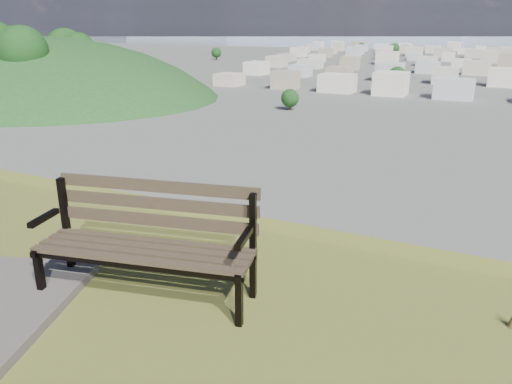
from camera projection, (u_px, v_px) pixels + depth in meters
The scene contains 6 objects.
park_bench at pixel (149, 235), 3.99m from camera, with size 1.82×0.92×0.91m.
green_wooded_hill at pixel (34, 95), 195.55m from camera, with size 174.96×139.97×87.48m.
city_blocks at pixel (507, 58), 343.61m from camera, with size 395.00×361.00×7.00m.
city_trees at pixel (455, 63), 290.23m from camera, with size 406.52×387.20×9.98m.
bay_water at pixel (511, 41), 773.74m from camera, with size 2400.00×700.00×0.12m, color #8CA1B2.
far_hills at pixel (487, 23), 1217.82m from camera, with size 2050.00×340.00×60.00m.
Camera 1 is at (2.10, -0.46, 27.13)m, focal length 35.00 mm.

